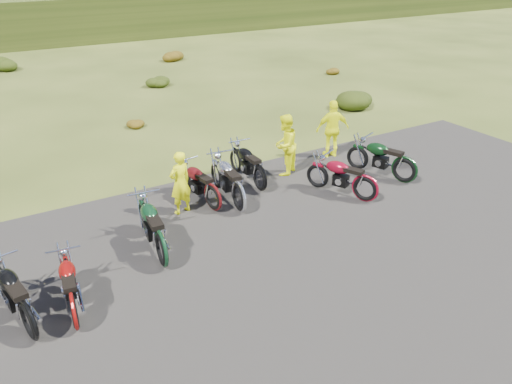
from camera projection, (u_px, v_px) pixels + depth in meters
ground at (282, 238)px, 11.35m from camera, size 300.00×300.00×0.00m
gravel_pad at (338, 283)px, 9.81m from camera, size 20.00×12.00×0.04m
hill_slope at (7, 14)px, 49.92m from camera, size 300.00×45.97×9.37m
shrub_3 at (4, 62)px, 26.52m from camera, size 1.56×1.56×0.92m
shrub_4 at (134, 122)px, 18.16m from camera, size 0.77×0.77×0.45m
shrub_5 at (157, 80)px, 23.55m from camera, size 1.03×1.03×0.61m
shrub_6 at (172, 54)px, 28.93m from camera, size 1.30×1.30×0.77m
shrub_7 at (356, 96)px, 20.43m from camera, size 1.56×1.56×0.92m
shrub_8 at (330, 70)px, 25.96m from camera, size 0.77×0.77×0.45m
motorcycle_0 at (34, 339)px, 8.41m from camera, size 1.06×2.16×1.08m
motorcycle_1 at (77, 328)px, 8.66m from camera, size 0.87×1.95×0.99m
motorcycle_2 at (163, 266)px, 10.33m from camera, size 0.95×2.28×1.16m
motorcycle_3 at (239, 212)px, 12.46m from camera, size 0.96×2.30×1.17m
motorcycle_4 at (214, 211)px, 12.50m from camera, size 0.96×2.09×1.05m
motorcycle_5 at (260, 191)px, 13.53m from camera, size 0.75×2.10×1.09m
motorcycle_6 at (364, 202)px, 12.94m from camera, size 1.47×2.18×1.09m
motorcycle_7 at (403, 183)px, 13.97m from camera, size 1.44×2.29×1.14m
person_middle at (180, 184)px, 12.05m from camera, size 0.66×0.51×1.60m
person_right_a at (285, 146)px, 14.14m from camera, size 1.08×1.03×1.76m
person_right_b at (332, 130)px, 15.35m from camera, size 1.13×0.73×1.79m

